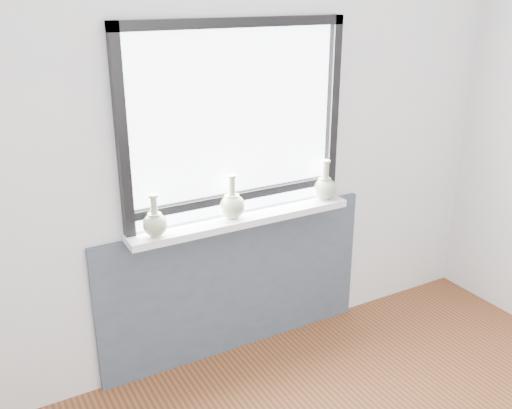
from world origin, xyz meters
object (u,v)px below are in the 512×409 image
windowsill (242,219)px  vase_c (324,186)px  vase_a (155,223)px  vase_b (232,204)px

windowsill → vase_c: bearing=0.2°
vase_a → vase_c: bearing=1.2°
windowsill → vase_b: bearing=175.9°
vase_c → windowsill: bearing=-179.8°
vase_c → vase_b: bearing=179.8°
windowsill → vase_c: size_ratio=5.50×
windowsill → vase_a: 0.52m
windowsill → vase_a: vase_a is taller
windowsill → vase_a: size_ratio=5.92×
windowsill → vase_a: bearing=-177.6°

